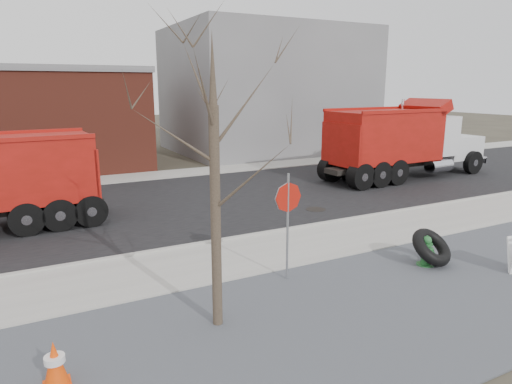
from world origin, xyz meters
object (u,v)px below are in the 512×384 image
truck_tire (431,247)px  dump_truck_red_a (402,139)px  stop_sign (288,208)px  fire_hydrant (426,252)px

truck_tire → dump_truck_red_a: (7.34, 8.49, 1.39)m
truck_tire → stop_sign: size_ratio=0.50×
dump_truck_red_a → truck_tire: bearing=-133.5°
fire_hydrant → truck_tire: truck_tire is taller
dump_truck_red_a → stop_sign: bearing=-147.8°
stop_sign → truck_tire: bearing=4.9°
fire_hydrant → truck_tire: 0.19m
truck_tire → dump_truck_red_a: dump_truck_red_a is taller
fire_hydrant → stop_sign: bearing=166.4°
truck_tire → stop_sign: (-3.60, 0.87, 1.23)m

